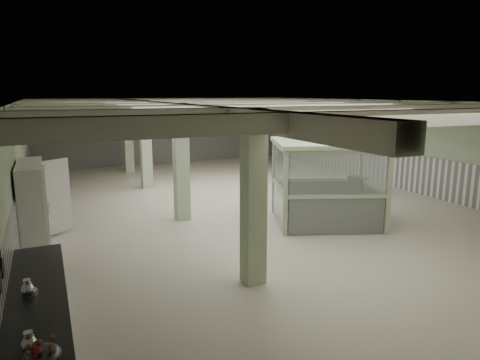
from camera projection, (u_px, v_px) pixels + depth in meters
name	position (u px, v px, depth m)	size (l,w,h in m)	color
floor	(242.00, 203.00, 15.33)	(20.00, 20.00, 0.00)	beige
ceiling	(242.00, 101.00, 14.61)	(14.00, 20.00, 0.02)	silver
wall_back	(167.00, 131.00, 23.89)	(14.00, 0.02, 3.60)	#AABF99
wall_left	(18.00, 168.00, 12.13)	(0.02, 20.00, 3.60)	#AABF99
wall_right	(394.00, 144.00, 17.82)	(0.02, 20.00, 3.60)	#AABF99
wainscot_left	(23.00, 203.00, 12.35)	(0.05, 19.90, 1.50)	silver
wainscot_right	(392.00, 169.00, 18.02)	(0.05, 19.90, 1.50)	silver
wainscot_back	(168.00, 150.00, 24.07)	(13.90, 0.05, 1.50)	silver
girder	(171.00, 109.00, 13.64)	(0.45, 19.90, 0.40)	white
beam_a	(410.00, 118.00, 7.96)	(13.90, 0.35, 0.32)	white
beam_b	(329.00, 113.00, 10.19)	(13.90, 0.35, 0.32)	white
beam_c	(278.00, 109.00, 12.42)	(13.90, 0.35, 0.32)	white
beam_d	(242.00, 107.00, 14.65)	(13.90, 0.35, 0.32)	white
beam_e	(215.00, 105.00, 16.88)	(13.90, 0.35, 0.32)	white
beam_f	(195.00, 104.00, 19.11)	(13.90, 0.35, 0.32)	white
beam_g	(179.00, 102.00, 21.33)	(13.90, 0.35, 0.32)	white
column_a	(253.00, 198.00, 8.61)	(0.42, 0.42, 3.60)	#B6CBA3
column_b	(181.00, 162.00, 13.06)	(0.42, 0.42, 3.60)	#B6CBA3
column_c	(146.00, 145.00, 17.52)	(0.42, 0.42, 3.60)	#B6CBA3
column_d	(128.00, 136.00, 21.09)	(0.42, 0.42, 3.60)	#B6CBA3
pendant_front	(345.00, 128.00, 10.47)	(0.44, 0.44, 0.22)	#2F3F31
pendant_mid	(248.00, 117.00, 15.37)	(0.44, 0.44, 0.22)	#2F3F31
pendant_back	(202.00, 111.00, 19.83)	(0.44, 0.44, 0.22)	#2F3F31
prep_counter	(39.00, 328.00, 6.34)	(0.85, 4.88, 0.91)	silver
pitcher_near	(28.00, 288.00, 6.34)	(0.19, 0.22, 0.28)	silver
pitcher_far	(29.00, 343.00, 4.96)	(0.19, 0.22, 0.27)	silver
veg_colander	(42.00, 351.00, 4.87)	(0.42, 0.42, 0.19)	#3B3A3F
orange_bowl	(30.00, 293.00, 6.40)	(0.22, 0.22, 0.08)	#B2B2B7
skillet_far	(2.00, 269.00, 5.59)	(0.27, 0.27, 0.04)	black
walkin_cooler	(34.00, 205.00, 10.89)	(1.11, 2.34, 2.14)	silver
guard_booth	(327.00, 167.00, 12.74)	(3.86, 3.59, 2.50)	#A1B893
filing_cabinet	(357.00, 194.00, 14.10)	(0.39, 0.56, 1.21)	#585E4E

